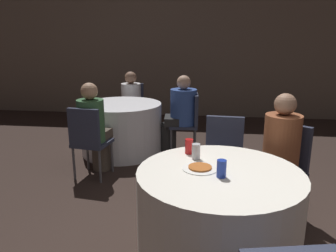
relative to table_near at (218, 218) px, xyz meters
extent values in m
cube|color=#7A6B5B|center=(0.25, 4.91, 1.03)|extent=(16.00, 0.06, 2.80)
cylinder|color=white|center=(0.00, 0.00, 0.00)|extent=(1.19, 1.19, 0.74)
cylinder|color=silver|center=(-1.36, 2.35, 0.00)|extent=(1.18, 1.18, 0.74)
cube|color=#2D3347|center=(0.57, 0.72, 0.06)|extent=(0.56, 0.56, 0.04)
cube|color=#2D3347|center=(0.68, 0.86, 0.30)|extent=(0.33, 0.27, 0.44)
cylinder|color=#4C4C51|center=(0.59, 0.48, -0.17)|extent=(0.03, 0.03, 0.41)
cylinder|color=#4C4C51|center=(0.33, 0.69, -0.17)|extent=(0.03, 0.03, 0.41)
cylinder|color=#4C4C51|center=(0.80, 0.75, -0.17)|extent=(0.03, 0.03, 0.41)
cylinder|color=#4C4C51|center=(0.54, 0.96, -0.17)|extent=(0.03, 0.03, 0.41)
cube|color=#2D3347|center=(0.06, 0.91, 0.06)|extent=(0.43, 0.43, 0.04)
cube|color=#2D3347|center=(0.08, 1.09, 0.30)|extent=(0.38, 0.08, 0.44)
cylinder|color=#4C4C51|center=(0.22, 0.73, -0.17)|extent=(0.03, 0.03, 0.41)
cylinder|color=#4C4C51|center=(-0.12, 0.75, -0.17)|extent=(0.03, 0.03, 0.41)
cylinder|color=#4C4C51|center=(0.25, 1.07, -0.17)|extent=(0.03, 0.03, 0.41)
cylinder|color=#4C4C51|center=(-0.09, 1.09, -0.17)|extent=(0.03, 0.03, 0.41)
cube|color=#2D3347|center=(-1.48, 1.45, 0.06)|extent=(0.45, 0.45, 0.04)
cube|color=#2D3347|center=(-1.50, 1.27, 0.30)|extent=(0.38, 0.10, 0.44)
cylinder|color=#4C4C51|center=(-1.63, 1.64, -0.17)|extent=(0.03, 0.03, 0.41)
cylinder|color=#4C4C51|center=(-1.29, 1.59, -0.17)|extent=(0.03, 0.03, 0.41)
cylinder|color=#4C4C51|center=(-1.67, 1.30, -0.17)|extent=(0.03, 0.03, 0.41)
cylinder|color=#4C4C51|center=(-1.33, 1.26, -0.17)|extent=(0.03, 0.03, 0.41)
cube|color=#2D3347|center=(-1.43, 3.26, 0.06)|extent=(0.43, 0.43, 0.04)
cube|color=#2D3347|center=(-1.44, 3.43, 0.30)|extent=(0.38, 0.08, 0.44)
cylinder|color=#4C4C51|center=(-1.24, 3.10, -0.17)|extent=(0.03, 0.03, 0.41)
cylinder|color=#4C4C51|center=(-1.58, 3.07, -0.17)|extent=(0.03, 0.03, 0.41)
cylinder|color=#4C4C51|center=(-1.27, 3.44, -0.17)|extent=(0.03, 0.03, 0.41)
cylinder|color=#4C4C51|center=(-1.61, 3.41, -0.17)|extent=(0.03, 0.03, 0.41)
cube|color=#2D3347|center=(-0.46, 2.42, 0.06)|extent=(0.43, 0.43, 0.04)
cube|color=#2D3347|center=(-0.28, 2.44, 0.30)|extent=(0.08, 0.38, 0.44)
cylinder|color=#4C4C51|center=(-0.61, 2.24, -0.17)|extent=(0.03, 0.03, 0.41)
cylinder|color=#4C4C51|center=(-0.64, 2.58, -0.17)|extent=(0.03, 0.03, 0.41)
cylinder|color=#4C4C51|center=(-0.27, 2.27, -0.17)|extent=(0.03, 0.03, 0.41)
cylinder|color=#4C4C51|center=(-0.30, 2.60, -0.17)|extent=(0.03, 0.03, 0.41)
cylinder|color=#4C4238|center=(-1.41, 3.04, -0.15)|extent=(0.24, 0.24, 0.45)
cube|color=#4C4238|center=(-1.42, 3.15, 0.13)|extent=(0.34, 0.34, 0.12)
cylinder|color=white|center=(-1.43, 3.26, 0.31)|extent=(0.33, 0.33, 0.46)
sphere|color=#997056|center=(-1.43, 3.26, 0.64)|extent=(0.20, 0.20, 0.20)
cylinder|color=#4C4238|center=(-1.45, 1.67, -0.15)|extent=(0.24, 0.24, 0.45)
cube|color=#4C4238|center=(-1.47, 1.56, 0.13)|extent=(0.34, 0.36, 0.12)
cylinder|color=#38663D|center=(-1.48, 1.45, 0.33)|extent=(0.32, 0.32, 0.51)
sphere|color=tan|center=(-1.48, 1.45, 0.69)|extent=(0.20, 0.20, 0.20)
cylinder|color=#282828|center=(-0.68, 2.40, -0.15)|extent=(0.24, 0.24, 0.45)
cube|color=#282828|center=(-0.57, 2.41, 0.13)|extent=(0.35, 0.38, 0.12)
cylinder|color=#33519E|center=(-0.46, 2.42, 0.33)|extent=(0.38, 0.38, 0.51)
sphere|color=tan|center=(-0.46, 2.42, 0.68)|extent=(0.20, 0.20, 0.20)
cylinder|color=#282828|center=(0.43, 0.55, -0.15)|extent=(0.24, 0.24, 0.45)
cube|color=#282828|center=(0.50, 0.63, 0.13)|extent=(0.44, 0.44, 0.12)
cylinder|color=brown|center=(0.57, 0.72, 0.35)|extent=(0.32, 0.32, 0.56)
sphere|color=#997056|center=(0.57, 0.72, 0.73)|extent=(0.19, 0.19, 0.19)
cylinder|color=white|center=(-0.14, 0.04, 0.37)|extent=(0.26, 0.26, 0.01)
cylinder|color=#B25B23|center=(-0.14, 0.04, 0.38)|extent=(0.17, 0.17, 0.01)
cylinder|color=red|center=(-0.24, 0.35, 0.43)|extent=(0.07, 0.07, 0.12)
cylinder|color=silver|center=(-0.18, 0.24, 0.43)|extent=(0.07, 0.07, 0.12)
cylinder|color=#1E38A5|center=(0.01, -0.09, 0.43)|extent=(0.07, 0.07, 0.12)
camera|label=1|loc=(-0.09, -2.18, 1.28)|focal=35.00mm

